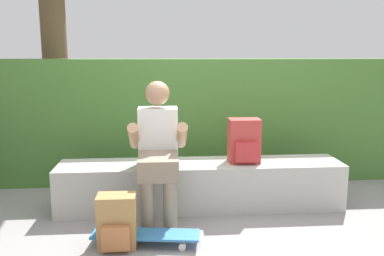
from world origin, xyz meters
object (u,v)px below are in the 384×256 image
Objects in this scene: backpack_on_ground at (117,222)px; person_skater at (158,147)px; skateboard_near_person at (146,235)px; bench_main at (201,185)px; backpack_on_bench at (244,141)px.

person_skater is at bearing 60.23° from backpack_on_ground.
person_skater reaches higher than skateboard_near_person.
bench_main is 2.20× the size of person_skater.
backpack_on_bench reaches higher than backpack_on_ground.
backpack_on_bench is at bearing 34.13° from backpack_on_ground.
bench_main is at bearing 55.99° from skateboard_near_person.
person_skater is 2.94× the size of backpack_on_ground.
backpack_on_bench reaches higher than skateboard_near_person.
bench_main is at bearing 47.22° from backpack_on_ground.
backpack_on_ground is (-0.21, -0.03, 0.12)m from skateboard_near_person.
bench_main is 3.15× the size of skateboard_near_person.
bench_main reaches higher than backpack_on_ground.
skateboard_near_person is 2.05× the size of backpack_on_bench.
bench_main reaches higher than skateboard_near_person.
person_skater is at bearing -165.40° from backpack_on_bench.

